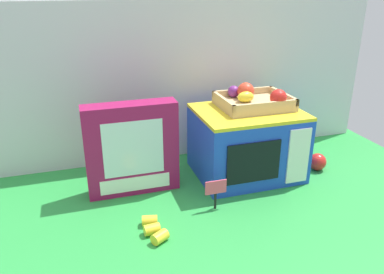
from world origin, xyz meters
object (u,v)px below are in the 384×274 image
Objects in this scene: food_groups_crate at (254,100)px; loose_toy_apple at (318,162)px; price_sign at (216,190)px; loose_toy_banana at (154,229)px; toy_microwave at (247,143)px; cookie_set_box at (132,149)px.

loose_toy_apple is at bearing -20.26° from food_groups_crate.
food_groups_crate is at bearing 44.97° from price_sign.
loose_toy_apple is (0.69, 0.21, 0.02)m from loose_toy_banana.
food_groups_crate reaches higher than loose_toy_banana.
price_sign is at bearing -134.59° from toy_microwave.
food_groups_crate is 0.47m from cookie_set_box.
cookie_set_box is 3.13× the size of price_sign.
loose_toy_apple is (0.28, -0.06, -0.09)m from toy_microwave.
price_sign is at bearing 18.20° from loose_toy_banana.
price_sign is (0.23, -0.19, -0.09)m from cookie_set_box.
loose_toy_banana is 2.01× the size of loose_toy_apple.
toy_microwave is 0.42m from cookie_set_box.
cookie_set_box is at bearing -179.49° from toy_microwave.
food_groups_crate is at bearing 159.74° from loose_toy_apple.
cookie_set_box is at bearing 139.37° from price_sign.
loose_toy_apple is (0.70, -0.05, -0.12)m from cookie_set_box.
loose_toy_apple is (0.24, -0.09, -0.24)m from food_groups_crate.
toy_microwave is 0.50m from loose_toy_banana.
price_sign reaches higher than loose_toy_banana.
cookie_set_box is 0.30m from loose_toy_banana.
food_groups_crate is 0.35m from loose_toy_apple.
loose_toy_banana is at bearing -145.98° from food_groups_crate.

